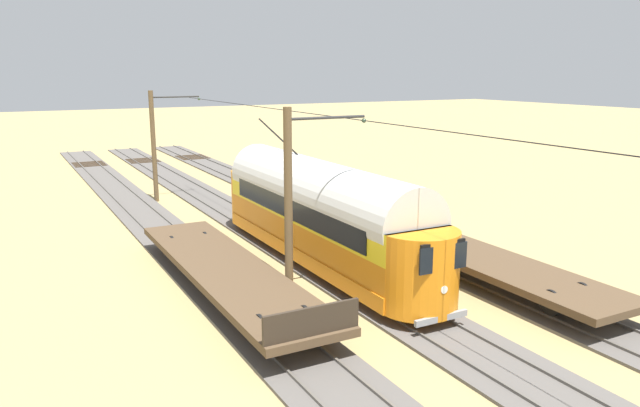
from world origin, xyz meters
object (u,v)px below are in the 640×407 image
object	(u,v)px
vintage_streetcar	(319,211)
flatcar_far_siding	(458,250)
catenary_pole_foreground	(155,144)
switch_stand	(330,192)
flatcar_adjacent	(228,270)
catenary_pole_mid_near	(291,203)

from	to	relation	value
vintage_streetcar	flatcar_far_siding	bearing A→B (deg)	143.51
catenary_pole_foreground	switch_stand	bearing A→B (deg)	148.35
switch_stand	flatcar_adjacent	bearing A→B (deg)	47.44
flatcar_far_siding	catenary_pole_mid_near	size ratio (longest dim) A/B	2.19
flatcar_adjacent	flatcar_far_siding	distance (m)	9.10
vintage_streetcar	switch_stand	size ratio (longest dim) A/B	12.72
flatcar_far_siding	flatcar_adjacent	bearing A→B (deg)	-11.86
flatcar_adjacent	catenary_pole_mid_near	distance (m)	3.61
flatcar_adjacent	flatcar_far_siding	world-z (taller)	same
vintage_streetcar	flatcar_adjacent	bearing A→B (deg)	17.74
vintage_streetcar	switch_stand	xyz separation A→B (m)	(-6.16, -10.13, -1.55)
vintage_streetcar	flatcar_far_siding	size ratio (longest dim) A/B	1.08
flatcar_far_siding	switch_stand	distance (m)	13.53
flatcar_far_siding	catenary_pole_foreground	size ratio (longest dim) A/B	2.19
flatcar_far_siding	switch_stand	xyz separation A→B (m)	(-1.70, -13.42, -0.16)
flatcar_far_siding	catenary_pole_foreground	xyz separation A→B (m)	(7.27, -18.95, 2.65)
switch_stand	catenary_pole_foreground	bearing A→B (deg)	-31.65
flatcar_adjacent	switch_stand	world-z (taller)	flatcar_adjacent
catenary_pole_foreground	switch_stand	world-z (taller)	catenary_pole_foreground
flatcar_adjacent	switch_stand	xyz separation A→B (m)	(-10.61, -11.55, -0.16)
flatcar_far_siding	catenary_pole_foreground	bearing A→B (deg)	-69.02
flatcar_adjacent	catenary_pole_mid_near	world-z (taller)	catenary_pole_mid_near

